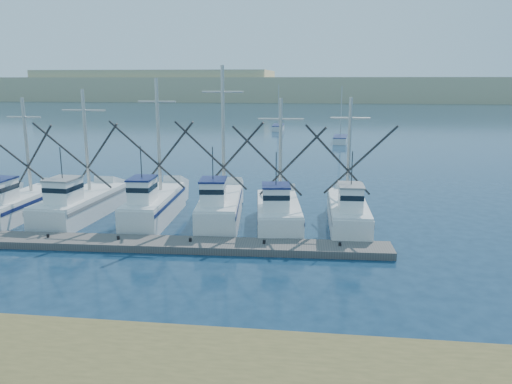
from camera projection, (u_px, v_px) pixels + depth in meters
The scene contains 6 objects.
ground at pixel (262, 307), 20.04m from camera, with size 500.00×500.00×0.00m, color #0D253A.
floating_dock at pixel (119, 243), 27.29m from camera, with size 29.53×1.97×0.39m, color #58544F.
dune_ridge at pixel (316, 89), 222.19m from camera, with size 360.00×60.00×10.00m, color tan.
trawler_fleet at pixel (150, 207), 31.85m from camera, with size 28.72×8.33×9.81m.
sailboat_near at pixel (340, 139), 72.09m from camera, with size 2.25×5.43×8.10m.
sailboat_far at pixel (278, 128), 90.20m from camera, with size 1.91×5.73×8.10m.
Camera 1 is at (2.10, -18.42, 8.91)m, focal length 35.00 mm.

